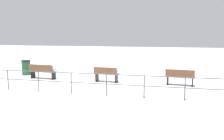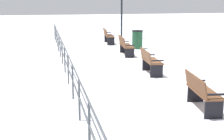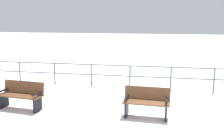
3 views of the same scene
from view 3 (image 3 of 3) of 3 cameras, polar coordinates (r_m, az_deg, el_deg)
ground_plane at (r=7.91m, az=7.56°, el=-10.30°), size 80.00×80.00×0.00m
bench_second at (r=8.87m, az=-19.58°, el=-5.24°), size 0.71×1.54×0.89m
bench_third at (r=7.75m, az=7.68°, el=-7.10°), size 0.63×1.40×0.89m
waterfront_railing at (r=10.61m, az=8.51°, el=-0.87°), size 0.05×21.74×0.99m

